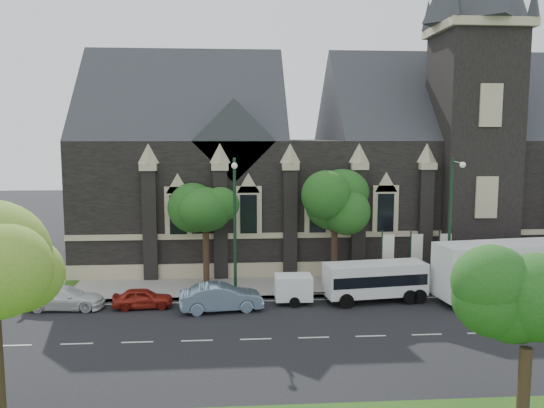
{
  "coord_description": "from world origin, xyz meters",
  "views": [
    {
      "loc": [
        -4.1,
        -27.02,
        10.39
      ],
      "look_at": [
        -1.73,
        6.0,
        6.24
      ],
      "focal_mm": 36.18,
      "sensor_mm": 36.0,
      "label": 1
    }
  ],
  "objects": [
    {
      "name": "sidewalk",
      "position": [
        0.0,
        9.5,
        0.07
      ],
      "size": [
        80.0,
        5.0,
        0.15
      ],
      "primitive_type": "cube",
      "color": "gray",
      "rests_on": "ground"
    },
    {
      "name": "tree_park_east",
      "position": [
        6.18,
        -9.32,
        4.62
      ],
      "size": [
        3.4,
        3.4,
        6.28
      ],
      "color": "black",
      "rests_on": "ground"
    },
    {
      "name": "sedan",
      "position": [
        -4.86,
        4.78,
        0.81
      ],
      "size": [
        5.11,
        2.33,
        1.62
      ],
      "primitive_type": "imported",
      "rotation": [
        0.0,
        0.0,
        1.7
      ],
      "color": "#7A94B0",
      "rests_on": "ground"
    },
    {
      "name": "tree_walk_left",
      "position": [
        -5.8,
        10.7,
        5.73
      ],
      "size": [
        3.91,
        3.91,
        7.64
      ],
      "color": "black",
      "rests_on": "ground"
    },
    {
      "name": "tree_park_near",
      "position": [
        -11.77,
        -8.77,
        6.42
      ],
      "size": [
        4.42,
        4.42,
        8.56
      ],
      "color": "black",
      "rests_on": "ground"
    },
    {
      "name": "box_trailer",
      "position": [
        -0.41,
        5.93,
        1.01
      ],
      "size": [
        3.32,
        1.95,
        1.77
      ],
      "rotation": [
        0.0,
        0.0,
        -0.01
      ],
      "color": "white",
      "rests_on": "ground"
    },
    {
      "name": "tree_walk_right",
      "position": [
        3.21,
        10.71,
        5.82
      ],
      "size": [
        4.08,
        4.08,
        7.8
      ],
      "color": "black",
      "rests_on": "ground"
    },
    {
      "name": "street_lamp_near",
      "position": [
        10.0,
        7.09,
        5.11
      ],
      "size": [
        0.36,
        1.88,
        9.0
      ],
      "color": "#16311F",
      "rests_on": "ground"
    },
    {
      "name": "car_far_white",
      "position": [
        -14.26,
        5.8,
        0.68
      ],
      "size": [
        4.77,
        2.11,
        1.36
      ],
      "primitive_type": "imported",
      "rotation": [
        0.0,
        0.0,
        1.53
      ],
      "color": "white",
      "rests_on": "ground"
    },
    {
      "name": "tour_coach",
      "position": [
        14.91,
        5.52,
        2.04
      ],
      "size": [
        13.14,
        4.37,
        3.76
      ],
      "rotation": [
        0.0,
        0.0,
        0.13
      ],
      "color": "white",
      "rests_on": "ground"
    },
    {
      "name": "shuttle_bus",
      "position": [
        4.79,
        5.96,
        1.43
      ],
      "size": [
        6.57,
        3.0,
        2.46
      ],
      "rotation": [
        0.0,
        0.0,
        0.13
      ],
      "color": "silver",
      "rests_on": "ground"
    },
    {
      "name": "museum",
      "position": [
        5.12,
        18.78,
        8.17
      ],
      "size": [
        40.0,
        17.7,
        29.9
      ],
      "color": "black",
      "rests_on": "ground"
    },
    {
      "name": "car_far_red",
      "position": [
        -9.62,
        5.65,
        0.61
      ],
      "size": [
        3.68,
        1.68,
        1.22
      ],
      "primitive_type": "imported",
      "rotation": [
        0.0,
        0.0,
        1.64
      ],
      "color": "maroon",
      "rests_on": "ground"
    },
    {
      "name": "banner_flag_right",
      "position": [
        10.29,
        9.0,
        2.38
      ],
      "size": [
        0.9,
        0.1,
        4.0
      ],
      "color": "#16311F",
      "rests_on": "ground"
    },
    {
      "name": "banner_flag_center",
      "position": [
        8.29,
        9.0,
        2.38
      ],
      "size": [
        0.9,
        0.1,
        4.0
      ],
      "color": "#16311F",
      "rests_on": "ground"
    },
    {
      "name": "street_lamp_mid",
      "position": [
        -4.0,
        7.09,
        5.11
      ],
      "size": [
        0.36,
        1.88,
        9.0
      ],
      "color": "#16311F",
      "rests_on": "ground"
    },
    {
      "name": "ground",
      "position": [
        0.0,
        0.0,
        0.0
      ],
      "size": [
        160.0,
        160.0,
        0.0
      ],
      "primitive_type": "plane",
      "color": "black",
      "rests_on": "ground"
    },
    {
      "name": "banner_flag_left",
      "position": [
        6.29,
        9.0,
        2.38
      ],
      "size": [
        0.9,
        0.1,
        4.0
      ],
      "color": "#16311F",
      "rests_on": "ground"
    }
  ]
}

